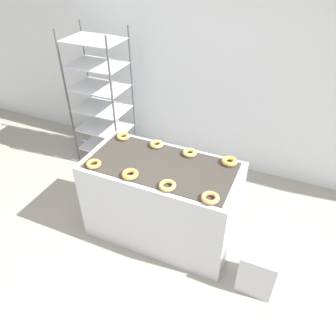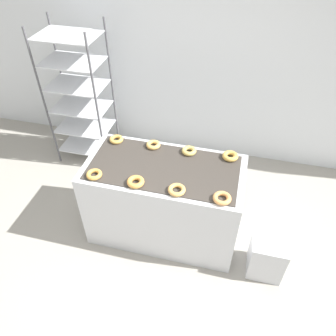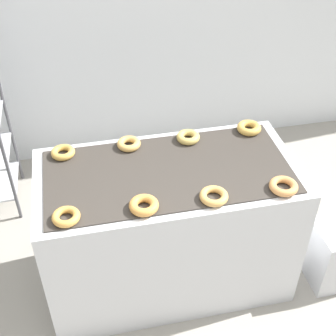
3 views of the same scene
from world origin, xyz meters
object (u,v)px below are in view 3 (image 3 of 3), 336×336
(donut_near_left, at_px, (66,217))
(donut_far_midleft, at_px, (129,144))
(glaze_bin, at_px, (336,253))
(donut_near_right, at_px, (284,186))
(donut_far_right, at_px, (249,128))
(donut_far_left, at_px, (63,152))
(donut_near_midleft, at_px, (144,205))
(donut_far_midright, at_px, (188,137))
(fryer_machine, at_px, (168,228))
(donut_near_midright, at_px, (214,196))

(donut_near_left, distance_m, donut_far_midleft, 0.65)
(glaze_bin, xyz_separation_m, donut_near_right, (-0.49, -0.04, 0.69))
(donut_near_right, bearing_deg, donut_far_right, 89.13)
(glaze_bin, bearing_deg, donut_far_left, 162.75)
(glaze_bin, relative_size, donut_near_midleft, 2.92)
(donut_far_left, distance_m, donut_far_midleft, 0.38)
(donut_far_midright, bearing_deg, glaze_bin, -29.52)
(fryer_machine, bearing_deg, donut_far_left, 154.43)
(donut_far_right, bearing_deg, donut_near_right, -90.87)
(fryer_machine, bearing_deg, donut_far_midleft, 123.32)
(fryer_machine, bearing_deg, donut_near_midright, -56.34)
(donut_far_left, bearing_deg, donut_near_midleft, -54.74)
(donut_near_midleft, relative_size, donut_far_left, 1.09)
(donut_near_right, xyz_separation_m, donut_far_right, (0.01, 0.55, 0.00))
(donut_near_midright, bearing_deg, donut_far_right, 54.75)
(donut_near_midleft, bearing_deg, donut_near_right, -0.68)
(donut_near_midleft, bearing_deg, donut_far_midright, 55.70)
(glaze_bin, xyz_separation_m, donut_far_midright, (-0.86, 0.49, 0.69))
(glaze_bin, relative_size, donut_far_midleft, 3.16)
(donut_far_midleft, bearing_deg, donut_near_right, -36.51)
(donut_far_right, bearing_deg, glaze_bin, -46.45)
(donut_near_left, distance_m, donut_far_right, 1.24)
(donut_near_midleft, bearing_deg, donut_near_left, 179.40)
(donut_near_left, bearing_deg, donut_near_midleft, -0.60)
(donut_far_midright, bearing_deg, donut_near_midleft, -124.30)
(fryer_machine, relative_size, donut_near_midright, 9.85)
(fryer_machine, relative_size, donut_near_right, 9.64)
(glaze_bin, height_order, donut_near_midright, donut_near_midright)
(donut_near_midleft, xyz_separation_m, donut_far_left, (-0.37, 0.53, -0.00))
(donut_far_right, bearing_deg, donut_near_left, -154.56)
(donut_near_midright, relative_size, donut_far_midleft, 1.07)
(donut_near_midright, xyz_separation_m, donut_far_right, (0.38, 0.54, 0.00))
(glaze_bin, relative_size, donut_far_left, 3.20)
(donut_far_midright, bearing_deg, donut_near_midright, -89.81)
(donut_far_left, xyz_separation_m, donut_far_midright, (0.73, -0.01, 0.00))
(donut_near_left, distance_m, donut_near_midright, 0.74)
(donut_far_midright, distance_m, donut_far_right, 0.39)
(donut_near_midleft, height_order, donut_near_right, donut_near_midleft)
(donut_near_midright, height_order, donut_far_midleft, donut_far_midleft)
(donut_near_left, bearing_deg, donut_far_right, 25.44)
(donut_near_midleft, height_order, donut_far_midleft, donut_near_midleft)
(donut_far_midleft, relative_size, donut_far_right, 0.94)
(donut_near_right, relative_size, donut_far_right, 1.03)
(fryer_machine, distance_m, glaze_bin, 1.09)
(fryer_machine, height_order, donut_near_midleft, donut_near_midleft)
(donut_far_midleft, xyz_separation_m, donut_far_right, (0.74, 0.01, 0.00))
(donut_far_left, bearing_deg, glaze_bin, -17.25)
(donut_near_midleft, height_order, donut_far_left, donut_near_midleft)
(fryer_machine, bearing_deg, glaze_bin, -12.47)
(donut_near_left, height_order, donut_near_right, donut_near_right)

